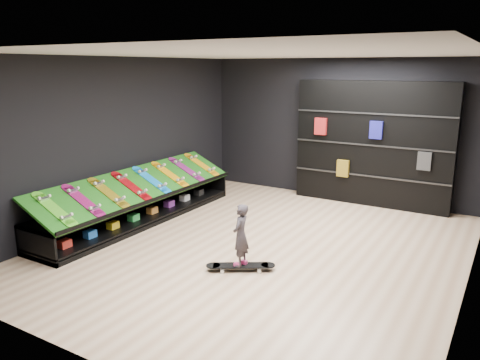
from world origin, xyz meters
The scene contains 19 objects.
floor centered at (0.00, 0.00, 0.00)m, with size 6.00×7.00×0.01m, color beige.
ceiling centered at (0.00, 0.00, 3.00)m, with size 6.00×7.00×0.01m, color white.
wall_back centered at (0.00, 3.50, 1.50)m, with size 6.00×0.02×3.00m, color black.
wall_front centered at (0.00, -3.50, 1.50)m, with size 6.00×0.02×3.00m, color black.
wall_left centered at (-3.00, 0.00, 1.50)m, with size 0.02×7.00×3.00m, color black.
wall_right centered at (3.00, 0.00, 1.50)m, with size 0.02×7.00×3.00m, color black.
display_rack centered at (-2.55, 0.00, 0.25)m, with size 0.90×4.50×0.50m, color black, non-canonical shape.
turf_ramp centered at (-2.50, 0.00, 0.71)m, with size 1.00×4.50×0.04m, color #13530D.
back_shelving centered at (0.81, 3.32, 1.27)m, with size 3.18×0.37×2.55m, color black.
floor_skateboard centered at (0.19, -0.94, 0.04)m, with size 0.98×0.22×0.09m, color black, non-canonical shape.
child centered at (0.19, -0.94, 0.36)m, with size 0.20×0.14×0.54m, color black.
display_board_0 centered at (-2.49, -1.90, 0.74)m, with size 0.98×0.22×0.09m, color green, non-canonical shape.
display_board_1 centered at (-2.49, -1.36, 0.74)m, with size 0.98×0.22×0.09m, color #E5198C, non-canonical shape.
display_board_2 centered at (-2.49, -0.81, 0.74)m, with size 0.98×0.22×0.09m, color yellow, non-canonical shape.
display_board_3 centered at (-2.49, -0.27, 0.74)m, with size 0.98×0.22×0.09m, color red, non-canonical shape.
display_board_4 centered at (-2.49, 0.27, 0.74)m, with size 0.98×0.22×0.09m, color blue, non-canonical shape.
display_board_5 centered at (-2.49, 0.81, 0.74)m, with size 0.98×0.22×0.09m, color yellow, non-canonical shape.
display_board_6 centered at (-2.49, 1.36, 0.74)m, with size 0.98×0.22×0.09m, color #2626BF, non-canonical shape.
display_board_7 centered at (-2.49, 1.90, 0.74)m, with size 0.98×0.22×0.09m, color orange, non-canonical shape.
Camera 1 is at (3.34, -6.22, 2.82)m, focal length 35.00 mm.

